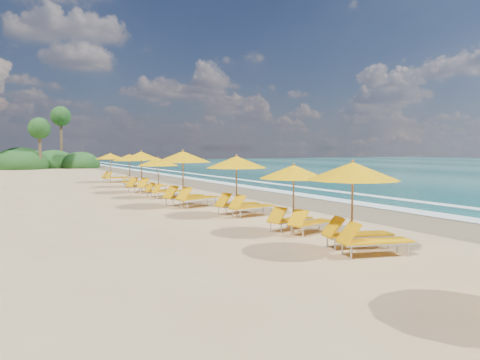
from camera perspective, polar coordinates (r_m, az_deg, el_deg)
ground at (r=19.67m, az=0.00°, el=-3.49°), size 160.00×160.00×0.00m
wet_sand at (r=21.87m, az=9.22°, el=-2.77°), size 4.00×160.00×0.01m
surf_foam at (r=23.62m, az=14.38°, el=-2.29°), size 4.00×160.00×0.01m
station_2 at (r=11.49m, az=14.71°, el=-2.51°), size 2.88×2.80×2.30m
station_3 at (r=13.85m, az=7.16°, el=-1.71°), size 2.64×2.56×2.13m
station_4 at (r=17.25m, az=0.04°, el=-0.16°), size 2.75×2.61×2.34m
station_5 at (r=20.07m, az=-6.74°, el=0.67°), size 3.16×3.07×2.51m
station_6 at (r=23.93m, az=-9.89°, el=0.67°), size 2.50×2.36×2.14m
station_7 at (r=26.88m, az=-11.97°, el=1.37°), size 3.21×3.19×2.44m
station_8 at (r=30.91m, az=-13.37°, el=1.46°), size 2.84×2.77×2.23m
station_9 at (r=35.52m, az=-15.69°, el=1.76°), size 2.57×2.42×2.26m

